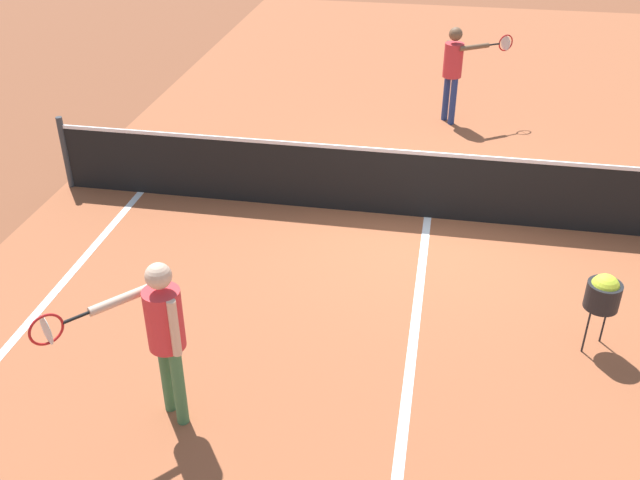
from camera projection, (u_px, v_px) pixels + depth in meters
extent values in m
plane|color=brown|center=(428.00, 217.00, 9.84)|extent=(60.00, 60.00, 0.00)
cube|color=#9E5433|center=(428.00, 217.00, 9.84)|extent=(10.62, 24.40, 0.00)
cube|color=white|center=(409.00, 373.00, 7.14)|extent=(0.10, 6.40, 0.01)
cylinder|color=#33383D|center=(65.00, 153.00, 10.37)|extent=(0.09, 0.09, 1.07)
cube|color=black|center=(430.00, 187.00, 9.60)|extent=(10.36, 0.02, 0.91)
cube|color=white|center=(433.00, 154.00, 9.36)|extent=(10.36, 0.03, 0.05)
cylinder|color=#3F7247|center=(179.00, 388.00, 6.38)|extent=(0.11, 0.11, 0.81)
cylinder|color=#3F7247|center=(167.00, 375.00, 6.53)|extent=(0.11, 0.11, 0.81)
cylinder|color=red|center=(164.00, 319.00, 6.10)|extent=(0.32, 0.32, 0.57)
sphere|color=beige|center=(158.00, 276.00, 5.87)|extent=(0.22, 0.22, 0.22)
cylinder|color=beige|center=(174.00, 328.00, 5.98)|extent=(0.08, 0.08, 0.55)
cylinder|color=beige|center=(121.00, 299.00, 5.94)|extent=(0.42, 0.47, 0.08)
cylinder|color=black|center=(76.00, 318.00, 5.73)|extent=(0.16, 0.19, 0.03)
torus|color=red|center=(46.00, 330.00, 5.60)|extent=(0.20, 0.23, 0.28)
cylinder|color=silver|center=(46.00, 330.00, 5.60)|extent=(0.19, 0.16, 0.25)
cylinder|color=navy|center=(446.00, 97.00, 12.68)|extent=(0.11, 0.11, 0.81)
cylinder|color=navy|center=(453.00, 102.00, 12.50)|extent=(0.11, 0.11, 0.81)
cylinder|color=red|center=(453.00, 60.00, 12.23)|extent=(0.32, 0.32, 0.57)
sphere|color=brown|center=(456.00, 34.00, 12.00)|extent=(0.23, 0.23, 0.23)
cylinder|color=brown|center=(448.00, 57.00, 12.36)|extent=(0.08, 0.08, 0.55)
cylinder|color=brown|center=(474.00, 47.00, 12.07)|extent=(0.51, 0.37, 0.08)
cylinder|color=black|center=(494.00, 44.00, 12.20)|extent=(0.20, 0.15, 0.03)
torus|color=red|center=(506.00, 43.00, 12.28)|extent=(0.25, 0.17, 0.28)
cylinder|color=silver|center=(506.00, 43.00, 12.28)|extent=(0.14, 0.21, 0.25)
cylinder|color=black|center=(603.00, 296.00, 7.17)|extent=(0.34, 0.34, 0.28)
cylinder|color=black|center=(586.00, 332.00, 7.30)|extent=(0.02, 0.02, 0.50)
cylinder|color=black|center=(604.00, 322.00, 7.44)|extent=(0.02, 0.02, 0.50)
sphere|color=#CCE033|center=(605.00, 288.00, 7.12)|extent=(0.29, 0.29, 0.29)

